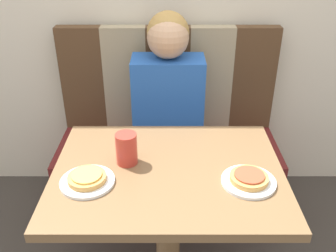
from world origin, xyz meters
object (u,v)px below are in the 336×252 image
at_px(plate_left, 87,182).
at_px(pizza_right, 249,178).
at_px(drinking_cup, 126,149).
at_px(person, 168,82).
at_px(pizza_left, 87,177).
at_px(plate_right, 248,182).

bearing_deg(plate_left, pizza_right, 0.00).
height_order(plate_left, drinking_cup, drinking_cup).
height_order(person, drinking_cup, person).
bearing_deg(person, pizza_left, -112.29).
bearing_deg(drinking_cup, plate_left, -135.02).
bearing_deg(person, drinking_cup, -105.42).
bearing_deg(plate_left, drinking_cup, 44.98).
height_order(person, pizza_left, person).
height_order(plate_left, pizza_left, pizza_left).
relative_size(plate_left, drinking_cup, 1.56).
height_order(plate_right, pizza_right, pizza_right).
xyz_separation_m(pizza_right, drinking_cup, (-0.45, 0.13, 0.04)).
distance_m(person, plate_right, 0.76).
bearing_deg(pizza_right, drinking_cup, 163.75).
bearing_deg(plate_right, plate_left, 180.00).
bearing_deg(plate_right, pizza_right, 0.00).
height_order(plate_left, pizza_right, pizza_right).
xyz_separation_m(plate_left, drinking_cup, (0.13, 0.13, 0.06)).
relative_size(pizza_left, pizza_right, 1.00).
height_order(plate_right, drinking_cup, drinking_cup).
xyz_separation_m(plate_left, plate_right, (0.58, 0.00, 0.00)).
distance_m(person, plate_left, 0.76).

